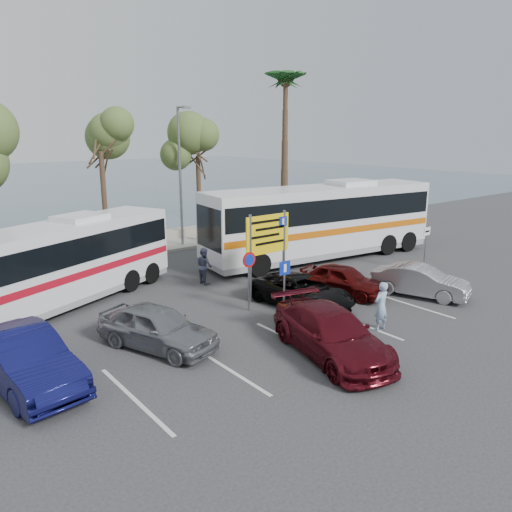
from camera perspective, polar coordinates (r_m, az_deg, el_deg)
ground at (r=18.23m, az=5.34°, el=-7.85°), size 120.00×120.00×0.00m
kerb_strip at (r=29.45m, az=-13.81°, el=0.49°), size 44.00×2.40×0.15m
seawall at (r=31.19m, az=-15.39°, el=1.56°), size 48.00×0.80×0.60m
tree_mid at (r=28.09m, az=-17.46°, el=13.18°), size 3.20×3.20×8.00m
tree_right at (r=30.80m, az=-6.71°, el=12.83°), size 3.20×3.20×7.40m
palm_tree at (r=35.14m, az=3.41°, el=19.09°), size 4.80×4.80×11.20m
street_lamp_right at (r=29.69m, az=-8.61°, el=9.70°), size 0.45×1.15×8.01m
direction_sign at (r=20.44m, az=1.34°, el=1.76°), size 2.20×0.12×3.60m
sign_no_stop at (r=19.06m, az=-0.82°, el=-1.80°), size 0.60×0.08×2.35m
sign_parking at (r=18.16m, az=3.26°, el=-2.99°), size 0.50×0.07×2.25m
sign_taxi at (r=26.09m, az=18.84°, el=1.45°), size 0.50×0.07×2.20m
lane_markings at (r=16.84m, az=4.88°, el=-9.75°), size 12.02×4.20×0.01m
coach_bus_left at (r=20.77m, az=-22.46°, el=-1.41°), size 11.30×6.65×3.51m
coach_bus_right at (r=27.26m, az=7.41°, el=3.72°), size 13.68×4.58×4.18m
car_silver_a at (r=16.40m, az=-11.24°, el=-7.98°), size 3.02×4.48×1.42m
car_blue at (r=15.16m, az=-25.00°, el=-10.67°), size 2.26×4.96×1.58m
car_maroon at (r=15.76m, az=8.60°, el=-8.72°), size 3.21×5.38×1.46m
car_red at (r=21.58m, az=9.86°, el=-2.67°), size 2.40×4.08×1.30m
suv_black at (r=19.93m, az=5.23°, el=-4.02°), size 2.48×4.64×1.24m
car_silver_b at (r=22.16m, az=18.25°, el=-2.73°), size 2.61×4.19×1.30m
pedestrian_near at (r=17.98m, az=14.09°, el=-5.58°), size 0.64×0.42×1.75m
pedestrian_far at (r=22.84m, az=-5.94°, el=-1.11°), size 0.65×0.83×1.67m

